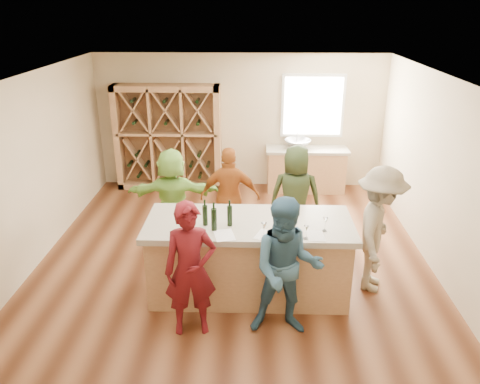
{
  "coord_description": "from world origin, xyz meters",
  "views": [
    {
      "loc": [
        0.3,
        -6.16,
        3.75
      ],
      "look_at": [
        0.1,
        0.2,
        1.15
      ],
      "focal_mm": 35.0,
      "sensor_mm": 36.0,
      "label": 1
    }
  ],
  "objects_px": {
    "wine_rack": "(168,138)",
    "person_server": "(378,230)",
    "wine_bottle_e": "(230,216)",
    "person_far_left": "(173,196)",
    "wine_bottle_a": "(184,218)",
    "person_far_right": "(295,196)",
    "person_far_mid": "(230,197)",
    "wine_bottle_d": "(214,220)",
    "person_near_right": "(287,268)",
    "tasting_counter_base": "(249,260)",
    "person_near_left": "(190,270)",
    "sink": "(298,144)",
    "wine_bottle_c": "(205,215)"
  },
  "relations": [
    {
      "from": "wine_rack",
      "to": "person_server",
      "type": "distance_m",
      "value": 5.12
    },
    {
      "from": "wine_bottle_e",
      "to": "person_far_left",
      "type": "bearing_deg",
      "value": 122.71
    },
    {
      "from": "person_server",
      "to": "wine_bottle_a",
      "type": "bearing_deg",
      "value": 117.41
    },
    {
      "from": "person_far_right",
      "to": "person_far_mid",
      "type": "bearing_deg",
      "value": 4.38
    },
    {
      "from": "person_server",
      "to": "person_far_left",
      "type": "relative_size",
      "value": 1.1
    },
    {
      "from": "wine_rack",
      "to": "wine_bottle_a",
      "type": "distance_m",
      "value": 4.22
    },
    {
      "from": "wine_bottle_d",
      "to": "person_near_right",
      "type": "relative_size",
      "value": 0.17
    },
    {
      "from": "wine_bottle_d",
      "to": "wine_bottle_e",
      "type": "xyz_separation_m",
      "value": [
        0.19,
        0.14,
        -0.01
      ]
    },
    {
      "from": "tasting_counter_base",
      "to": "person_far_left",
      "type": "bearing_deg",
      "value": 130.94
    },
    {
      "from": "tasting_counter_base",
      "to": "person_far_mid",
      "type": "distance_m",
      "value": 1.52
    },
    {
      "from": "person_near_left",
      "to": "person_far_right",
      "type": "relative_size",
      "value": 1.0
    },
    {
      "from": "wine_bottle_a",
      "to": "wine_bottle_e",
      "type": "distance_m",
      "value": 0.58
    },
    {
      "from": "sink",
      "to": "person_far_left",
      "type": "xyz_separation_m",
      "value": [
        -2.22,
        -2.39,
        -0.21
      ]
    },
    {
      "from": "person_near_right",
      "to": "person_server",
      "type": "bearing_deg",
      "value": 37.9
    },
    {
      "from": "sink",
      "to": "person_near_right",
      "type": "bearing_deg",
      "value": -96.15
    },
    {
      "from": "person_near_right",
      "to": "person_server",
      "type": "distance_m",
      "value": 1.63
    },
    {
      "from": "wine_rack",
      "to": "person_far_left",
      "type": "height_order",
      "value": "wine_rack"
    },
    {
      "from": "person_far_right",
      "to": "wine_bottle_a",
      "type": "bearing_deg",
      "value": 51.25
    },
    {
      "from": "wine_rack",
      "to": "sink",
      "type": "bearing_deg",
      "value": -1.49
    },
    {
      "from": "person_near_left",
      "to": "person_far_right",
      "type": "height_order",
      "value": "person_near_left"
    },
    {
      "from": "wine_bottle_c",
      "to": "person_server",
      "type": "height_order",
      "value": "person_server"
    },
    {
      "from": "person_far_mid",
      "to": "wine_bottle_c",
      "type": "bearing_deg",
      "value": 81.03
    },
    {
      "from": "wine_bottle_a",
      "to": "person_near_right",
      "type": "relative_size",
      "value": 0.16
    },
    {
      "from": "wine_bottle_c",
      "to": "person_far_right",
      "type": "bearing_deg",
      "value": 50.38
    },
    {
      "from": "wine_bottle_c",
      "to": "person_far_right",
      "type": "relative_size",
      "value": 0.16
    },
    {
      "from": "wine_bottle_c",
      "to": "wine_rack",
      "type": "bearing_deg",
      "value": 106.36
    },
    {
      "from": "person_near_left",
      "to": "person_far_mid",
      "type": "relative_size",
      "value": 1.03
    },
    {
      "from": "wine_rack",
      "to": "wine_bottle_c",
      "type": "relative_size",
      "value": 8.17
    },
    {
      "from": "wine_rack",
      "to": "person_server",
      "type": "height_order",
      "value": "wine_rack"
    },
    {
      "from": "sink",
      "to": "wine_bottle_d",
      "type": "xyz_separation_m",
      "value": [
        -1.39,
        -4.1,
        0.21
      ]
    },
    {
      "from": "tasting_counter_base",
      "to": "wine_bottle_a",
      "type": "height_order",
      "value": "wine_bottle_a"
    },
    {
      "from": "person_near_left",
      "to": "person_far_left",
      "type": "height_order",
      "value": "person_near_left"
    },
    {
      "from": "wine_bottle_c",
      "to": "person_far_left",
      "type": "bearing_deg",
      "value": 113.97
    },
    {
      "from": "person_far_mid",
      "to": "person_far_left",
      "type": "relative_size",
      "value": 1.02
    },
    {
      "from": "wine_rack",
      "to": "wine_bottle_d",
      "type": "xyz_separation_m",
      "value": [
        1.31,
        -4.17,
        0.13
      ]
    },
    {
      "from": "person_near_left",
      "to": "person_server",
      "type": "xyz_separation_m",
      "value": [
        2.42,
        1.01,
        0.05
      ]
    },
    {
      "from": "tasting_counter_base",
      "to": "person_far_left",
      "type": "distance_m",
      "value": 1.95
    },
    {
      "from": "wine_bottle_c",
      "to": "person_far_mid",
      "type": "xyz_separation_m",
      "value": [
        0.24,
        1.56,
        -0.39
      ]
    },
    {
      "from": "wine_bottle_a",
      "to": "person_far_left",
      "type": "relative_size",
      "value": 0.17
    },
    {
      "from": "tasting_counter_base",
      "to": "wine_bottle_e",
      "type": "distance_m",
      "value": 0.77
    },
    {
      "from": "wine_bottle_a",
      "to": "person_server",
      "type": "distance_m",
      "value": 2.62
    },
    {
      "from": "wine_rack",
      "to": "wine_bottle_c",
      "type": "distance_m",
      "value": 4.2
    },
    {
      "from": "person_near_left",
      "to": "person_near_right",
      "type": "height_order",
      "value": "person_near_right"
    },
    {
      "from": "person_near_left",
      "to": "person_far_mid",
      "type": "distance_m",
      "value": 2.3
    },
    {
      "from": "wine_bottle_e",
      "to": "person_server",
      "type": "relative_size",
      "value": 0.15
    },
    {
      "from": "wine_bottle_a",
      "to": "sink",
      "type": "bearing_deg",
      "value": 66.28
    },
    {
      "from": "sink",
      "to": "tasting_counter_base",
      "type": "xyz_separation_m",
      "value": [
        -0.95,
        -3.84,
        -0.51
      ]
    },
    {
      "from": "wine_bottle_e",
      "to": "person_server",
      "type": "distance_m",
      "value": 2.04
    },
    {
      "from": "wine_bottle_d",
      "to": "person_far_left",
      "type": "bearing_deg",
      "value": 115.7
    },
    {
      "from": "person_far_right",
      "to": "person_near_right",
      "type": "bearing_deg",
      "value": 87.66
    }
  ]
}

